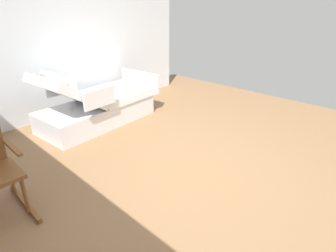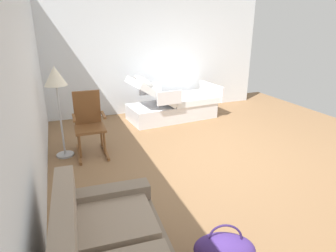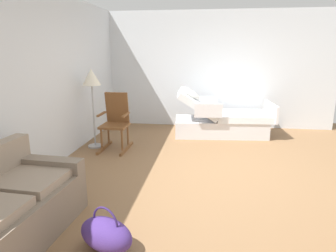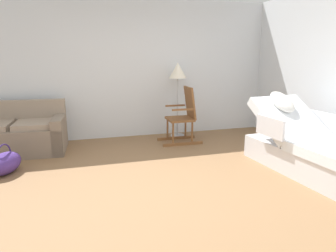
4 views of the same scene
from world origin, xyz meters
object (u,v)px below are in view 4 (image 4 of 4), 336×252
(floor_lamp, at_px, (178,76))
(duffel_bag, at_px, (5,163))
(hospital_bed, at_px, (313,151))
(rocking_chair, at_px, (184,116))
(couch, at_px, (15,135))

(floor_lamp, height_order, duffel_bag, floor_lamp)
(hospital_bed, distance_m, duffel_bag, 4.30)
(hospital_bed, distance_m, rocking_chair, 2.33)
(floor_lamp, bearing_deg, hospital_bed, -63.21)
(hospital_bed, xyz_separation_m, floor_lamp, (-1.21, 2.40, 0.92))
(couch, xyz_separation_m, rocking_chair, (2.93, -0.18, 0.20))
(couch, xyz_separation_m, duffel_bag, (0.02, -1.00, -0.15))
(floor_lamp, bearing_deg, couch, -175.18)
(couch, distance_m, rocking_chair, 2.95)
(hospital_bed, relative_size, duffel_bag, 3.33)
(rocking_chair, xyz_separation_m, duffel_bag, (-2.91, -0.82, -0.35))
(duffel_bag, bearing_deg, couch, 91.42)
(couch, relative_size, floor_lamp, 1.11)
(hospital_bed, height_order, couch, hospital_bed)
(couch, bearing_deg, floor_lamp, 4.82)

